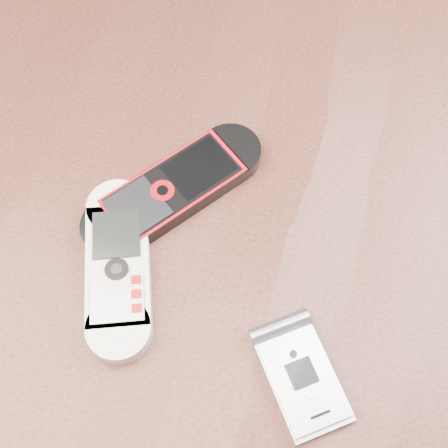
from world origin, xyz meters
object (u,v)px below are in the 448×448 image
table (219,276)px  nokia_black_red (174,189)px  nokia_white (118,267)px  motorola_razr (302,378)px

table → nokia_black_red: bearing=153.7°
table → nokia_white: nokia_white is taller
nokia_black_red → table: bearing=11.9°
table → nokia_white: bearing=-139.6°
table → nokia_white: size_ratio=8.06×
nokia_white → nokia_black_red: same height
table → motorola_razr: (0.09, -0.10, 0.11)m
table → nokia_white: 0.14m
table → motorola_razr: 0.18m
motorola_razr → nokia_white: bearing=126.8°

